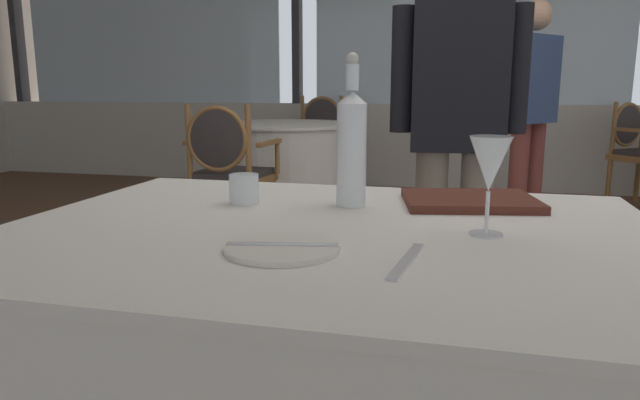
% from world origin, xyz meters
% --- Properties ---
extents(ground_plane, '(14.25, 14.25, 0.00)m').
position_xyz_m(ground_plane, '(0.00, 0.00, 0.00)').
color(ground_plane, brown).
extents(window_wall_far, '(10.96, 0.14, 2.97)m').
position_xyz_m(window_wall_far, '(-0.00, 3.57, 1.18)').
color(window_wall_far, beige).
rests_on(window_wall_far, ground_plane).
extents(foreground_table, '(1.32, 1.00, 0.73)m').
position_xyz_m(foreground_table, '(-0.27, -1.26, 0.37)').
color(foreground_table, silver).
rests_on(foreground_table, ground_plane).
extents(side_plate, '(0.20, 0.20, 0.01)m').
position_xyz_m(side_plate, '(-0.31, -1.44, 0.74)').
color(side_plate, silver).
rests_on(side_plate, foreground_table).
extents(butter_knife, '(0.20, 0.06, 0.00)m').
position_xyz_m(butter_knife, '(-0.31, -1.44, 0.74)').
color(butter_knife, silver).
rests_on(butter_knife, foreground_table).
extents(dinner_fork, '(0.04, 0.20, 0.00)m').
position_xyz_m(dinner_fork, '(-0.09, -1.46, 0.74)').
color(dinner_fork, silver).
rests_on(dinner_fork, foreground_table).
extents(water_bottle, '(0.07, 0.07, 0.36)m').
position_xyz_m(water_bottle, '(-0.26, -1.04, 0.88)').
color(water_bottle, white).
rests_on(water_bottle, foreground_table).
extents(wine_glass, '(0.08, 0.08, 0.19)m').
position_xyz_m(wine_glass, '(0.04, -1.25, 0.87)').
color(wine_glass, white).
rests_on(wine_glass, foreground_table).
extents(water_tumbler, '(0.07, 0.07, 0.07)m').
position_xyz_m(water_tumbler, '(-0.52, -1.07, 0.77)').
color(water_tumbler, white).
rests_on(water_tumbler, foreground_table).
extents(menu_book, '(0.35, 0.29, 0.02)m').
position_xyz_m(menu_book, '(0.01, -0.96, 0.74)').
color(menu_book, '#512319').
rests_on(menu_book, foreground_table).
extents(dining_chair_0_1, '(0.66, 0.66, 0.89)m').
position_xyz_m(dining_chair_0_1, '(1.48, 3.04, 0.53)').
color(dining_chair_0_1, olive).
rests_on(dining_chair_0_1, ground_plane).
extents(background_table_1, '(1.21, 1.21, 0.73)m').
position_xyz_m(background_table_1, '(-1.41, 2.03, 0.37)').
color(background_table_1, silver).
rests_on(background_table_1, ground_plane).
extents(dining_chair_1_0, '(0.55, 0.49, 0.94)m').
position_xyz_m(dining_chair_1_0, '(-1.37, 3.06, 0.56)').
color(dining_chair_1_0, olive).
rests_on(dining_chair_1_0, ground_plane).
extents(dining_chair_1_1, '(0.55, 0.49, 0.92)m').
position_xyz_m(dining_chair_1_1, '(-1.46, 1.00, 0.53)').
color(dining_chair_1_1, olive).
rests_on(dining_chair_1_1, ground_plane).
extents(diner_person_0, '(0.53, 0.23, 1.57)m').
position_xyz_m(diner_person_0, '(-0.03, -0.02, 0.88)').
color(diner_person_0, gray).
rests_on(diner_person_0, ground_plane).
extents(diner_person_1, '(0.38, 0.43, 1.59)m').
position_xyz_m(diner_person_1, '(0.44, 1.83, 0.90)').
color(diner_person_1, brown).
rests_on(diner_person_1, ground_plane).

